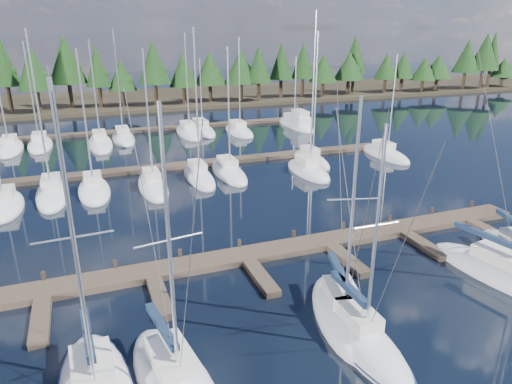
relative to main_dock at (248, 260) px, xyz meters
name	(u,v)px	position (x,y,z in m)	size (l,w,h in m)	color
ground	(199,198)	(0.00, 12.64, -0.20)	(260.00, 260.00, 0.00)	black
far_shore	(127,100)	(0.00, 72.64, 0.10)	(220.00, 30.00, 0.60)	#30281B
main_dock	(248,260)	(0.00, 0.00, 0.00)	(44.00, 6.13, 0.90)	#4B3D2F
back_docks	(161,146)	(0.00, 32.23, 0.00)	(50.00, 21.80, 0.40)	#4B3D2F
front_sailboat_2	(176,383)	(-6.48, -9.11, 0.08)	(4.07, 8.52, 12.77)	silver
front_sailboat_3	(342,314)	(2.53, -7.32, 0.08)	(4.65, 8.02, 12.28)	silver
front_sailboat_4	(360,338)	(2.33, -9.33, 0.08)	(2.67, 7.93, 11.46)	silver
front_sailboat_5	(507,276)	(13.67, -7.52, 0.09)	(4.65, 10.58, 15.53)	silver
back_sailboat_rows	(165,154)	(-0.26, 27.65, 0.06)	(49.10, 32.66, 16.53)	silver
motor_yacht_right	(299,124)	(21.53, 36.84, 0.28)	(3.35, 8.95, 4.41)	silver
tree_line	(125,68)	(-0.71, 62.86, 7.18)	(183.34, 11.57, 13.81)	black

